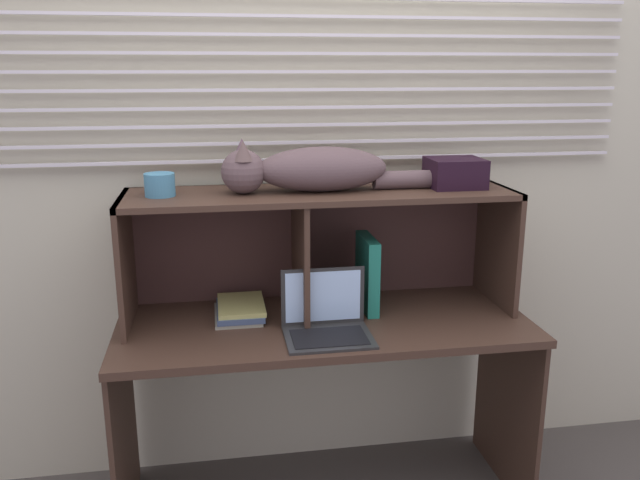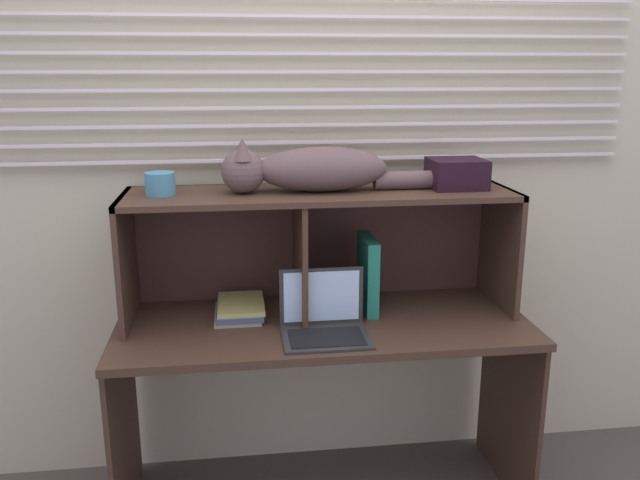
% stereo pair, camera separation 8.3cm
% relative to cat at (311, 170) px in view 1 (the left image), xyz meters
% --- Properties ---
extents(back_panel_with_blinds, '(4.40, 0.08, 2.50)m').
position_rel_cat_xyz_m(back_panel_with_blinds, '(0.03, 0.25, -0.07)').
color(back_panel_with_blinds, beige).
rests_on(back_panel_with_blinds, ground).
extents(desk, '(1.54, 0.63, 0.77)m').
position_rel_cat_xyz_m(desk, '(0.03, -0.10, -0.71)').
color(desk, '#402B20').
rests_on(desk, ground).
extents(hutch_shelf_unit, '(1.46, 0.40, 0.48)m').
position_rel_cat_xyz_m(hutch_shelf_unit, '(0.02, 0.04, -0.22)').
color(hutch_shelf_unit, '#402B20').
rests_on(hutch_shelf_unit, desk).
extents(cat, '(0.87, 0.20, 0.20)m').
position_rel_cat_xyz_m(cat, '(0.00, 0.00, 0.00)').
color(cat, '#5A4649').
rests_on(cat, hutch_shelf_unit).
extents(laptop, '(0.31, 0.24, 0.22)m').
position_rel_cat_xyz_m(laptop, '(0.02, -0.23, -0.51)').
color(laptop, '#292929').
rests_on(laptop, desk).
extents(binder_upright, '(0.05, 0.23, 0.29)m').
position_rel_cat_xyz_m(binder_upright, '(0.22, 0.00, -0.41)').
color(binder_upright, '#1F7D67').
rests_on(binder_upright, desk).
extents(book_stack, '(0.19, 0.26, 0.05)m').
position_rel_cat_xyz_m(book_stack, '(-0.28, -0.00, -0.53)').
color(book_stack, gray).
rests_on(book_stack, desk).
extents(small_basket, '(0.11, 0.11, 0.08)m').
position_rel_cat_xyz_m(small_basket, '(-0.55, 0.00, -0.04)').
color(small_basket, teal).
rests_on(small_basket, hutch_shelf_unit).
extents(storage_box, '(0.20, 0.19, 0.11)m').
position_rel_cat_xyz_m(storage_box, '(0.56, 0.00, -0.03)').
color(storage_box, black).
rests_on(storage_box, hutch_shelf_unit).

